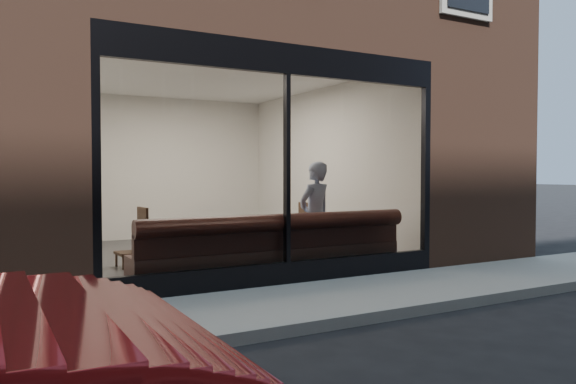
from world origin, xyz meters
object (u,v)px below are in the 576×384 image
cafe_table_right (307,217)px  cafe_chair_right (297,242)px  banquette (273,263)px  cafe_chair_left (131,253)px  person (315,216)px  cafe_table_left (195,227)px

cafe_table_right → cafe_chair_right: bearing=75.3°
cafe_table_right → cafe_chair_right: (0.16, 0.62, -0.50)m
banquette → cafe_chair_left: banquette is taller
person → cafe_table_left: 1.84m
cafe_table_left → cafe_chair_left: bearing=113.2°
banquette → cafe_table_left: size_ratio=6.25×
banquette → person: 1.10m
banquette → cafe_table_right: bearing=43.1°
cafe_table_left → cafe_chair_right: bearing=27.7°
person → cafe_table_right: 1.01m
person → cafe_table_left: (-1.82, 0.28, -0.09)m
cafe_table_left → cafe_chair_left: 1.53m
banquette → person: size_ratio=2.41×
person → cafe_table_right: size_ratio=3.01×
person → cafe_chair_right: (0.57, 1.53, -0.59)m
banquette → person: person is taller
cafe_table_left → cafe_table_right: cafe_table_left is taller
cafe_table_right → cafe_chair_right: size_ratio=1.23×
cafe_chair_right → cafe_table_right: bearing=72.4°
cafe_table_left → cafe_table_right: 2.32m
person → cafe_chair_left: person is taller
banquette → cafe_chair_right: 2.32m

